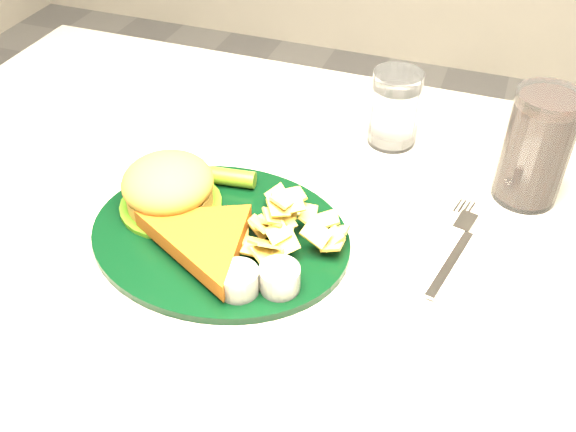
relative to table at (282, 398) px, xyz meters
The scene contains 6 objects.
table is the anchor object (origin of this frame).
dinner_plate 0.42m from the table, 135.46° to the right, with size 0.31×0.26×0.07m, color black, non-canonical shape.
water_glass 0.49m from the table, 68.44° to the left, with size 0.07×0.07×0.11m, color silver.
cola_glass 0.55m from the table, 29.33° to the left, with size 0.08×0.08×0.15m, color black.
fork_napkin 0.43m from the table, ahead, with size 0.12×0.16×0.01m, color white, non-canonical shape.
ramekin 0.47m from the table, 150.15° to the left, with size 0.04×0.04×0.03m, color silver.
Camera 1 is at (0.22, -0.56, 1.26)m, focal length 40.00 mm.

